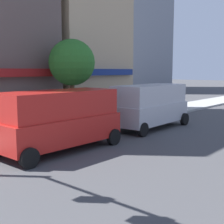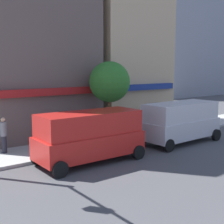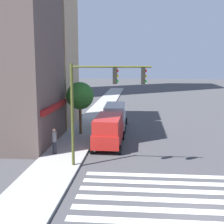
{
  "view_description": "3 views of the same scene",
  "coord_description": "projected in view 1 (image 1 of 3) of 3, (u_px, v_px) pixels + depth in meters",
  "views": [
    {
      "loc": [
        2.47,
        -4.55,
        3.11
      ],
      "look_at": [
        13.36,
        4.7,
        1.2
      ],
      "focal_mm": 50.0,
      "sensor_mm": 36.0,
      "label": 1
    },
    {
      "loc": [
        2.48,
        -6.96,
        4.32
      ],
      "look_at": [
        12.48,
        6.0,
        2.0
      ],
      "focal_mm": 50.0,
      "sensor_mm": 36.0,
      "label": 2
    },
    {
      "loc": [
        -12.99,
        2.42,
        6.53
      ],
      "look_at": [
        5.22,
        4.0,
        3.5
      ],
      "focal_mm": 50.0,
      "sensor_mm": 36.0,
      "label": 3
    }
  ],
  "objects": [
    {
      "name": "van_red",
      "position": [
        59.0,
        118.0,
        12.02
      ],
      "size": [
        5.02,
        2.22,
        2.34
      ],
      "rotation": [
        0.0,
        0.0,
        -0.01
      ],
      "color": "#B21E19",
      "rests_on": "ground_plane"
    },
    {
      "name": "van_silver",
      "position": [
        150.0,
        105.0,
        16.79
      ],
      "size": [
        5.05,
        2.22,
        2.34
      ],
      "rotation": [
        0.0,
        0.0,
        0.03
      ],
      "color": "#B7B7BC",
      "rests_on": "ground_plane"
    },
    {
      "name": "street_tree",
      "position": [
        72.0,
        63.0,
        15.99
      ],
      "size": [
        2.38,
        2.38,
        4.56
      ],
      "color": "brown",
      "rests_on": "sidewalk_left"
    }
  ]
}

